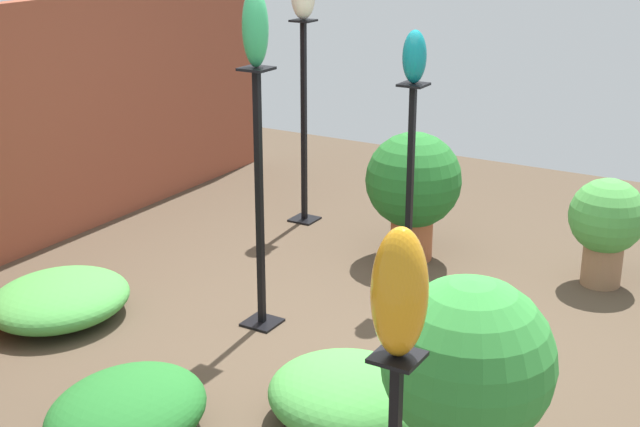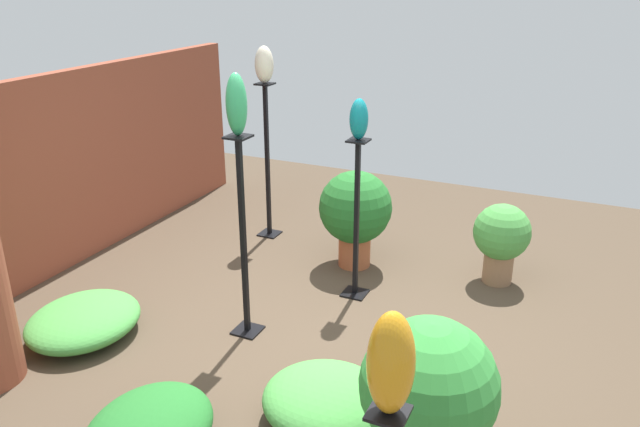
{
  "view_description": "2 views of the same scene",
  "coord_description": "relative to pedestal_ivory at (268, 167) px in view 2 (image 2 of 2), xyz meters",
  "views": [
    {
      "loc": [
        -4.05,
        -2.18,
        2.36
      ],
      "look_at": [
        -0.01,
        0.22,
        0.73
      ],
      "focal_mm": 50.0,
      "sensor_mm": 36.0,
      "label": 1
    },
    {
      "loc": [
        -3.59,
        -1.65,
        2.58
      ],
      "look_at": [
        0.3,
        0.14,
        0.89
      ],
      "focal_mm": 35.0,
      "sensor_mm": 36.0,
      "label": 2
    }
  ],
  "objects": [
    {
      "name": "pedestal_ivory",
      "position": [
        0.0,
        0.0,
        0.0
      ],
      "size": [
        0.2,
        0.2,
        1.56
      ],
      "color": "black",
      "rests_on": "ground"
    },
    {
      "name": "art_vase_amber",
      "position": [
        -3.25,
        -2.37,
        0.45
      ],
      "size": [
        0.19,
        0.19,
        0.45
      ],
      "primitive_type": "ellipsoid",
      "color": "orange",
      "rests_on": "pedestal_amber"
    },
    {
      "name": "brick_wall_back",
      "position": [
        -1.59,
        1.37,
        0.15
      ],
      "size": [
        5.6,
        0.12,
        1.75
      ],
      "primitive_type": "cube",
      "color": "brown",
      "rests_on": "ground"
    },
    {
      "name": "potted_plant_walkway_edge",
      "position": [
        -2.57,
        -2.37,
        -0.15
      ],
      "size": [
        0.72,
        0.72,
        0.96
      ],
      "color": "gray",
      "rests_on": "ground"
    },
    {
      "name": "foliage_bed_east",
      "position": [
        -2.26,
        0.33,
        -0.6
      ],
      "size": [
        0.87,
        0.78,
        0.26
      ],
      "primitive_type": "ellipsoid",
      "color": "#479942",
      "rests_on": "ground"
    },
    {
      "name": "art_vase_jade",
      "position": [
        -1.7,
        -0.75,
        1.01
      ],
      "size": [
        0.15,
        0.14,
        0.42
      ],
      "primitive_type": "ellipsoid",
      "color": "#2D9356",
      "rests_on": "pedestal_jade"
    },
    {
      "name": "potted_plant_near_pillar",
      "position": [
        -0.07,
        -2.33,
        -0.3
      ],
      "size": [
        0.49,
        0.49,
        0.72
      ],
      "color": "#936B4C",
      "rests_on": "ground"
    },
    {
      "name": "art_vase_ivory",
      "position": [
        -0.0,
        0.0,
        1.01
      ],
      "size": [
        0.17,
        0.18,
        0.35
      ],
      "primitive_type": "ellipsoid",
      "color": "beige",
      "rests_on": "pedestal_ivory"
    },
    {
      "name": "foliage_bed_center",
      "position": [
        -2.37,
        -1.72,
        -0.57
      ],
      "size": [
        0.74,
        0.81,
        0.31
      ],
      "primitive_type": "ellipsoid",
      "color": "#479942",
      "rests_on": "ground"
    },
    {
      "name": "pedestal_teal",
      "position": [
        -0.81,
        -1.28,
        -0.1
      ],
      "size": [
        0.2,
        0.2,
        1.35
      ],
      "color": "black",
      "rests_on": "ground"
    },
    {
      "name": "pedestal_jade",
      "position": [
        -1.7,
        -0.75,
        -0.02
      ],
      "size": [
        0.2,
        0.2,
        1.53
      ],
      "color": "black",
      "rests_on": "ground"
    },
    {
      "name": "potted_plant_back_center",
      "position": [
        -0.29,
        -1.06,
        -0.19
      ],
      "size": [
        0.66,
        0.66,
        0.91
      ],
      "color": "#B25B38",
      "rests_on": "ground"
    },
    {
      "name": "ground_plane",
      "position": [
        -1.59,
        -1.31,
        -0.73
      ],
      "size": [
        8.0,
        8.0,
        0.0
      ],
      "primitive_type": "plane",
      "color": "#4C3D2D"
    },
    {
      "name": "art_vase_teal",
      "position": [
        -0.81,
        -1.28,
        0.78
      ],
      "size": [
        0.14,
        0.15,
        0.32
      ],
      "primitive_type": "ellipsoid",
      "color": "#0F727A",
      "rests_on": "pedestal_teal"
    }
  ]
}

